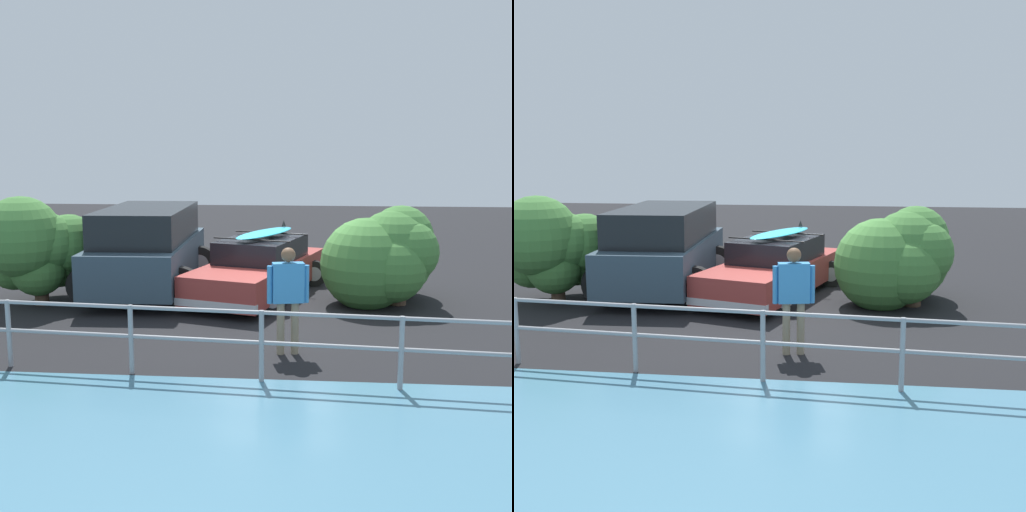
% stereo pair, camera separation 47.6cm
% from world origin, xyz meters
% --- Properties ---
extents(ground_plane, '(44.00, 44.00, 0.02)m').
position_xyz_m(ground_plane, '(0.00, 0.00, -0.01)').
color(ground_plane, black).
rests_on(ground_plane, ground).
extents(sedan_car, '(2.94, 4.64, 1.49)m').
position_xyz_m(sedan_car, '(0.43, -0.63, 0.58)').
color(sedan_car, '#9E3833').
rests_on(sedan_car, ground).
extents(suv_car, '(2.76, 4.61, 1.84)m').
position_xyz_m(suv_car, '(2.85, -0.77, 0.95)').
color(suv_car, '#334756').
rests_on(suv_car, ground).
extents(person_bystander, '(0.63, 0.27, 1.64)m').
position_xyz_m(person_bystander, '(-0.32, 3.27, 0.98)').
color(person_bystander, gray).
rests_on(person_bystander, ground).
extents(railing_fence, '(10.97, 0.93, 0.98)m').
position_xyz_m(railing_fence, '(-0.01, 4.47, 0.66)').
color(railing_fence, gray).
rests_on(railing_fence, ground).
extents(bush_near_left, '(2.35, 2.58, 2.07)m').
position_xyz_m(bush_near_left, '(-2.19, -0.12, 0.94)').
color(bush_near_left, '#4C3828').
rests_on(bush_near_left, ground).
extents(bush_near_right, '(2.24, 2.26, 2.18)m').
position_xyz_m(bush_near_right, '(4.74, 0.48, 1.10)').
color(bush_near_right, '#4C3828').
rests_on(bush_near_right, ground).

